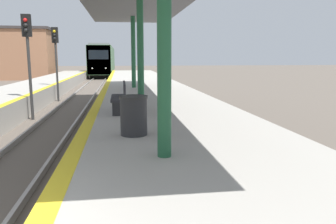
{
  "coord_description": "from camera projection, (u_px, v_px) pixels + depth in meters",
  "views": [
    {
      "loc": [
        2.52,
        -2.54,
        2.63
      ],
      "look_at": [
        5.4,
        17.53,
        -0.78
      ],
      "focal_mm": 35.0,
      "sensor_mm": 36.0,
      "label": 1
    }
  ],
  "objects": [
    {
      "name": "train",
      "position": [
        104.0,
        60.0,
        49.24
      ],
      "size": [
        2.82,
        23.09,
        4.28
      ],
      "color": "black",
      "rests_on": "ground"
    },
    {
      "name": "station_building",
      "position": [
        14.0,
        54.0,
        39.57
      ],
      "size": [
        9.52,
        6.46,
        6.07
      ],
      "color": "#9E6B4C",
      "rests_on": "ground"
    },
    {
      "name": "signal_far",
      "position": [
        56.0,
        50.0,
        19.25
      ],
      "size": [
        0.36,
        0.31,
        4.35
      ],
      "color": "#2D2D2D",
      "rests_on": "ground"
    },
    {
      "name": "bench",
      "position": [
        120.0,
        97.0,
        10.05
      ],
      "size": [
        0.44,
        1.59,
        0.92
      ],
      "color": "#28282D",
      "rests_on": "platform_right"
    },
    {
      "name": "signal_mid",
      "position": [
        28.0,
        47.0,
        13.44
      ],
      "size": [
        0.36,
        0.31,
        4.35
      ],
      "color": "#2D2D2D",
      "rests_on": "ground"
    },
    {
      "name": "trash_bin",
      "position": [
        134.0,
        115.0,
        7.11
      ],
      "size": [
        0.61,
        0.61,
        0.86
      ],
      "color": "#262628",
      "rests_on": "platform_right"
    }
  ]
}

